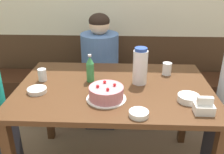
% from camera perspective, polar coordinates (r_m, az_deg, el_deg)
% --- Properties ---
extents(bench_seat, '(2.73, 0.38, 0.47)m').
position_cam_1_polar(bench_seat, '(2.74, 1.10, -4.53)').
color(bench_seat, '#381E11').
rests_on(bench_seat, ground_plane).
extents(dining_table, '(1.36, 0.90, 0.77)m').
position_cam_1_polar(dining_table, '(1.80, 0.48, -4.84)').
color(dining_table, '#4C2D19').
rests_on(dining_table, ground_plane).
extents(birthday_cake, '(0.26, 0.26, 0.11)m').
position_cam_1_polar(birthday_cake, '(1.58, -1.33, -3.69)').
color(birthday_cake, white).
rests_on(birthday_cake, dining_table).
extents(water_pitcher, '(0.10, 0.10, 0.27)m').
position_cam_1_polar(water_pitcher, '(1.77, 6.46, 2.45)').
color(water_pitcher, white).
rests_on(water_pitcher, dining_table).
extents(soju_bottle, '(0.06, 0.06, 0.20)m').
position_cam_1_polar(soju_bottle, '(1.81, -5.02, 1.89)').
color(soju_bottle, '#388E4C').
rests_on(soju_bottle, dining_table).
extents(napkin_holder, '(0.11, 0.08, 0.11)m').
position_cam_1_polar(napkin_holder, '(1.53, 20.29, -6.52)').
color(napkin_holder, white).
rests_on(napkin_holder, dining_table).
extents(bowl_soup_white, '(0.11, 0.11, 0.03)m').
position_cam_1_polar(bowl_soup_white, '(1.43, 6.15, -8.32)').
color(bowl_soup_white, white).
rests_on(bowl_soup_white, dining_table).
extents(bowl_rice_small, '(0.13, 0.13, 0.03)m').
position_cam_1_polar(bowl_rice_small, '(1.75, -16.76, -2.92)').
color(bowl_rice_small, white).
rests_on(bowl_rice_small, dining_table).
extents(bowl_side_dish, '(0.14, 0.14, 0.04)m').
position_cam_1_polar(bowl_side_dish, '(1.64, 17.07, -4.66)').
color(bowl_side_dish, white).
rests_on(bowl_side_dish, dining_table).
extents(glass_water_tall, '(0.06, 0.06, 0.09)m').
position_cam_1_polar(glass_water_tall, '(1.90, -15.65, 0.49)').
color(glass_water_tall, silver).
rests_on(glass_water_tall, dining_table).
extents(glass_tumbler_short, '(0.07, 0.07, 0.10)m').
position_cam_1_polar(glass_tumbler_short, '(1.98, 12.44, 1.86)').
color(glass_tumbler_short, silver).
rests_on(glass_tumbler_short, dining_table).
extents(person_pale_blue_shirt, '(0.36, 0.36, 1.16)m').
position_cam_1_polar(person_pale_blue_shirt, '(2.50, -2.70, 0.93)').
color(person_pale_blue_shirt, '#33333D').
rests_on(person_pale_blue_shirt, ground_plane).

